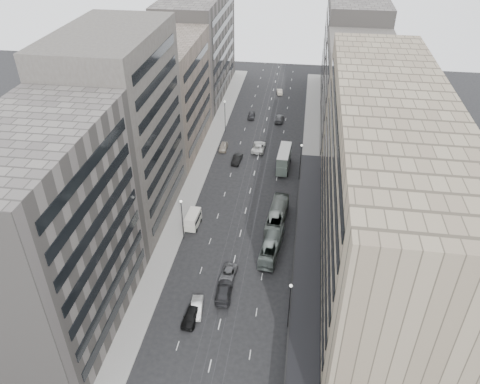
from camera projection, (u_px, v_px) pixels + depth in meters
The scene contains 29 objects.
ground at pixel (227, 294), 72.00m from camera, with size 220.00×220.00×0.00m, color black.
sidewalk_right at pixel (310, 173), 101.35m from camera, with size 4.00×125.00×0.15m, color gray.
sidewalk_left at pixel (202, 165), 104.24m from camera, with size 4.00×125.00×0.15m, color gray.
department_store at pixel (380, 196), 67.69m from camera, with size 19.20×60.00×30.00m.
building_right_mid at pixel (358, 98), 105.51m from camera, with size 15.00×28.00×24.00m, color #47433E.
building_right_far at pixel (352, 50), 129.07m from camera, with size 15.00×32.00×28.00m, color slate.
building_left_a at pixel (48, 238), 59.66m from camera, with size 15.00×28.00×30.00m, color slate.
building_left_b at pixel (121, 131), 80.75m from camera, with size 15.00×26.00×34.00m, color #47433E.
building_left_c at pixel (166, 96), 105.46m from camera, with size 15.00×28.00×25.00m, color gray.
building_left_d at pixel (198, 46), 131.77m from camera, with size 15.00×38.00×28.00m, color slate.
lamp_right_near at pixel (290, 301), 63.83m from camera, with size 0.44×0.44×8.32m.
lamp_right_far at pixel (301, 158), 96.72m from camera, with size 0.44×0.44×8.32m.
lamp_left_near at pixel (182, 215), 80.14m from camera, with size 0.44×0.44×8.32m.
lamp_left_far at pixel (225, 113), 115.50m from camera, with size 0.44×0.44×8.32m.
bus_near at pixel (272, 245), 79.25m from camera, with size 2.53×10.83×3.02m, color gray.
bus_far at pixel (277, 216), 85.81m from camera, with size 2.82×12.04×3.35m, color gray.
double_decker at pixel (284, 159), 101.80m from camera, with size 2.97×8.56×4.62m.
panel_van at pixel (193, 219), 85.13m from camera, with size 2.47×4.70×2.90m.
sedan_0 at pixel (191, 316), 67.31m from camera, with size 1.98×4.92×1.68m, color black.
sedan_1 at pixel (197, 308), 68.69m from camera, with size 1.59×4.57×1.51m, color silver.
sedan_2 at pixel (228, 274), 74.65m from camera, with size 2.25×4.87×1.35m, color #5E5E61.
sedan_3 at pixel (224, 291), 71.25m from camera, with size 2.37×5.84×1.70m, color #242426.
sedan_4 at pixel (223, 147), 110.02m from camera, with size 1.77×4.41×1.50m, color #AEA390.
sedan_5 at pixel (237, 159), 105.10m from camera, with size 1.70×4.87×1.61m, color black.
sedan_6 at pixel (259, 147), 109.87m from camera, with size 2.83×6.14×1.71m, color silver.
sedan_7 at pixel (279, 118), 123.10m from camera, with size 2.15×5.29×1.53m, color #4E4F51.
sedan_8 at pixel (251, 115), 124.72m from camera, with size 1.72×4.28×1.46m, color #27272A.
sedan_9 at pixel (280, 92), 138.85m from camera, with size 1.49×4.27×1.41m, color #B8AC98.
pedestrian at pixel (290, 350), 62.23m from camera, with size 0.64×0.42×1.74m, color black.
Camera 1 is at (9.45, -50.27, 53.08)m, focal length 35.00 mm.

